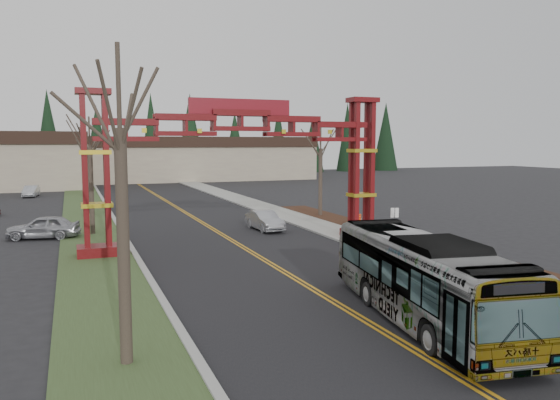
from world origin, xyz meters
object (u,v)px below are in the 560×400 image
bare_tree_median_mid (90,148)px  barrel_north (358,221)px  parked_car_far_a (31,191)px  bare_tree_median_far (85,151)px  bare_tree_median_near (120,130)px  retail_building_east (191,158)px  silver_sedan (265,221)px  barrel_south (401,234)px  gateway_arch (240,145)px  transit_bus (423,279)px  barrel_mid (357,223)px  street_sign (395,218)px  parked_car_near_a (43,227)px  bare_tree_right_far (321,149)px

bare_tree_median_mid → barrel_north: bare_tree_median_mid is taller
parked_car_far_a → bare_tree_median_far: 19.78m
bare_tree_median_near → bare_tree_median_far: (0.00, 33.83, -1.05)m
retail_building_east → silver_sedan: retail_building_east is taller
bare_tree_median_mid → barrel_south: 20.75m
bare_tree_median_far → barrel_north: 23.63m
silver_sedan → parked_car_far_a: silver_sedan is taller
gateway_arch → transit_bus: size_ratio=1.70×
barrel_mid → silver_sedan: bearing=159.7°
barrel_mid → bare_tree_median_near: bearing=-133.5°
gateway_arch → barrel_north: (9.93, 3.85, -5.49)m
parked_car_far_a → bare_tree_median_near: bearing=-77.4°
barrel_south → silver_sedan: bearing=131.6°
bare_tree_median_mid → barrel_mid: 18.73m
silver_sedan → street_sign: 9.43m
street_sign → barrel_south: bearing=21.9°
silver_sedan → barrel_south: (6.38, -7.17, -0.22)m
silver_sedan → street_sign: street_sign is taller
retail_building_east → transit_bus: 77.62m
transit_bus → barrel_north: transit_bus is taller
parked_car_near_a → bare_tree_median_far: (3.00, 11.44, 4.62)m
bare_tree_median_near → bare_tree_median_mid: bearing=90.0°
silver_sedan → barrel_north: size_ratio=4.22×
silver_sedan → bare_tree_right_far: bearing=34.3°
barrel_south → barrel_north: 5.88m
barrel_south → barrel_mid: bearing=93.4°
transit_bus → bare_tree_median_far: bearing=115.4°
bare_tree_median_near → silver_sedan: bearing=61.2°
silver_sedan → parked_car_far_a: 35.87m
barrel_south → transit_bus: bearing=-120.8°
bare_tree_median_far → street_sign: (17.05, -20.72, -3.82)m
bare_tree_median_mid → gateway_arch: bearing=-43.1°
bare_tree_median_far → parked_car_far_a: bearing=106.6°
silver_sedan → retail_building_east: bearing=80.1°
barrel_south → barrel_north: size_ratio=0.94×
parked_car_near_a → bare_tree_median_mid: 5.84m
retail_building_east → silver_sedan: bearing=-96.7°
bare_tree_median_near → bare_tree_median_mid: bare_tree_median_near is taller
parked_car_near_a → parked_car_far_a: parked_car_near_a is taller
parked_car_near_a → barrel_south: parked_car_near_a is taller
retail_building_east → parked_car_near_a: (-21.00, -54.93, -2.76)m
gateway_arch → bare_tree_right_far: 14.36m
barrel_mid → parked_car_far_a: bearing=123.9°
silver_sedan → barrel_south: bearing=-51.5°
retail_building_east → barrel_north: (-0.07, -58.10, -3.02)m
retail_building_east → barrel_mid: (-0.62, -59.05, -3.03)m
bare_tree_median_far → transit_bus: bearing=-73.8°
bare_tree_right_far → barrel_mid: 9.00m
bare_tree_median_near → parked_car_near_a: bearing=97.6°
bare_tree_median_near → bare_tree_right_far: (18.00, 25.68, -0.85)m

